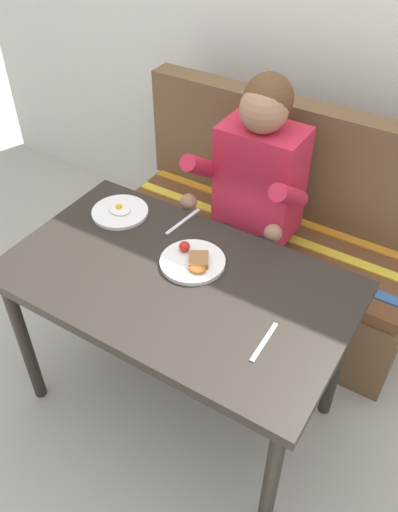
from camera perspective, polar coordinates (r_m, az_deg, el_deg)
ground_plane at (r=2.39m, az=-1.98°, el=-15.20°), size 8.00×8.00×0.00m
back_wall at (r=2.57m, az=14.71°, el=24.45°), size 4.40×0.10×2.60m
table at (r=1.88m, az=-2.42°, el=-4.20°), size 1.20×0.70×0.73m
couch at (r=2.60m, az=7.20°, el=1.09°), size 1.44×0.56×1.00m
person at (r=2.23m, az=5.68°, el=6.89°), size 0.45×0.61×1.21m
plate_breakfast at (r=1.87m, az=-0.65°, el=-0.54°), size 0.23×0.23×0.05m
plate_eggs at (r=2.13m, az=-8.44°, el=4.72°), size 0.22×0.22×0.04m
fork at (r=1.64m, az=6.98°, el=-9.11°), size 0.02×0.17×0.00m
knife at (r=2.07m, az=-1.70°, el=3.73°), size 0.04×0.20×0.00m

